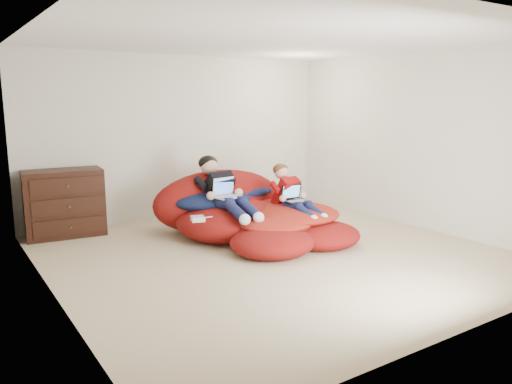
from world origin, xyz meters
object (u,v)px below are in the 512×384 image
Objects in this scene: beanbag_pile at (251,215)px; laptop_black at (294,197)px; younger_boy at (291,192)px; laptop_white at (226,192)px; dresser at (64,203)px; older_boy at (221,188)px.

beanbag_pile is 0.65m from laptop_black.
younger_boy reaches higher than laptop_black.
younger_boy reaches higher than beanbag_pile.
beanbag_pile is at bearing 133.85° from laptop_black.
younger_boy is 3.13× the size of laptop_black.
beanbag_pile reaches higher than laptop_white.
beanbag_pile is at bearing 5.02° from laptop_white.
dresser reaches higher than laptop_white.
younger_boy is (2.53, -1.72, 0.16)m from dresser.
dresser is 3.06m from younger_boy.
older_boy is 4.16× the size of laptop_black.
laptop_white is 0.90m from laptop_black.
laptop_white is at bearing -90.00° from older_boy.
dresser reaches higher than beanbag_pile.
beanbag_pile is 1.84× the size of older_boy.
dresser is at bearing 143.84° from older_boy.
older_boy is at bearing 150.23° from younger_boy.
beanbag_pile is at bearing 138.33° from younger_boy.
dresser is 3.37× the size of laptop_black.
laptop_black is (0.81, -0.52, -0.13)m from older_boy.
beanbag_pile reaches higher than laptop_black.
laptop_white is at bearing 154.15° from laptop_black.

